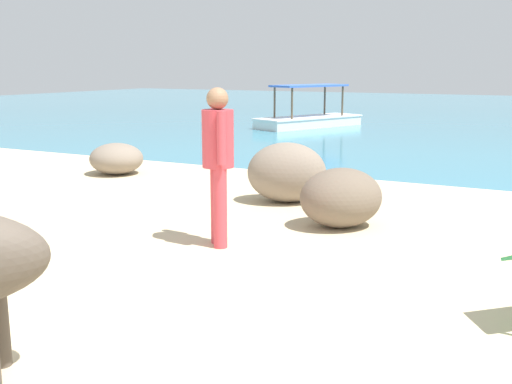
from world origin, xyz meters
name	(u,v)px	position (x,y,z in m)	size (l,w,h in m)	color
sand_beach	(62,355)	(0.00, 0.00, 0.02)	(18.00, 14.00, 0.04)	#CCB78E
water_surface	(492,117)	(0.00, 22.00, 0.00)	(60.00, 36.00, 0.03)	teal
person_standing	(218,155)	(-0.35, 2.59, 0.99)	(0.36, 0.41, 1.62)	#CC3D47
shore_rock_large	(341,198)	(0.51, 3.88, 0.38)	(0.97, 0.80, 0.69)	#6B5B4C
shore_rock_medium	(287,172)	(-0.60, 4.82, 0.45)	(1.07, 0.81, 0.82)	gray
shore_rock_small	(116,159)	(-4.13, 5.51, 0.31)	(0.92, 0.90, 0.53)	gray
boat_white	(309,118)	(-4.53, 15.08, 0.29)	(2.50, 3.83, 1.29)	white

